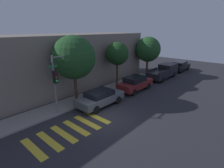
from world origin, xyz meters
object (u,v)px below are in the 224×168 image
Objects in this scene: traffic_light_pole at (60,74)px; pickup_truck at (164,71)px; tree_far_end at (148,49)px; tree_near_corner at (74,58)px; sedan_far_end at (180,66)px; sedan_near_corner at (100,98)px; sedan_middle at (135,83)px; tree_midblock at (117,54)px.

traffic_light_pole is 0.83× the size of pickup_truck.
pickup_truck is at bearing -78.27° from tree_far_end.
tree_near_corner reaches higher than tree_far_end.
traffic_light_pole is at bearing 175.11° from pickup_truck.
sedan_far_end is (20.40, -1.27, -2.39)m from traffic_light_pole.
tree_near_corner is 12.21m from tree_far_end.
traffic_light_pole is 14.36m from tree_far_end.
sedan_near_corner is 0.98× the size of sedan_middle.
tree_midblock is (7.84, 1.04, 0.56)m from traffic_light_pole.
tree_far_end reaches higher than pickup_truck.
tree_midblock reaches higher than pickup_truck.
sedan_far_end is (12.30, 0.00, -0.03)m from sedan_middle.
sedan_middle is 7.21m from tree_far_end.
pickup_truck is at bearing -4.89° from traffic_light_pole.
traffic_light_pole is 20.58m from sedan_far_end.
sedan_far_end is 7.12m from tree_far_end.
tree_near_corner is at bearing -180.00° from tree_far_end.
sedan_middle is at bearing -159.62° from tree_far_end.
tree_midblock is at bearing 169.59° from sedan_far_end.
sedan_far_end is 13.10m from tree_midblock.
tree_near_corner reaches higher than sedan_far_end.
tree_midblock is (-12.55, 2.31, 2.95)m from sedan_far_end.
pickup_truck is at bearing 0.00° from sedan_middle.
sedan_near_corner is 0.80× the size of tree_far_end.
sedan_near_corner is (2.88, -1.27, -2.44)m from traffic_light_pole.
tree_midblock is at bearing 96.29° from sedan_middle.
tree_far_end is at bearing 4.16° from traffic_light_pole.
pickup_truck is 3.64m from tree_far_end.
sedan_far_end is 0.74× the size of tree_near_corner.
tree_near_corner reaches higher than sedan_near_corner.
traffic_light_pole is 0.91× the size of tree_midblock.
sedan_middle is 6.69m from pickup_truck.
sedan_far_end is (17.52, 0.00, 0.04)m from sedan_near_corner.
tree_far_end is at bearing 20.38° from sedan_middle.
tree_far_end reaches higher than sedan_near_corner.
sedan_far_end is at bearing 0.00° from pickup_truck.
sedan_far_end reaches higher than sedan_near_corner.
traffic_light_pole is at bearing 171.12° from sedan_middle.
tree_midblock reaches higher than sedan_middle.
sedan_middle is at bearing -8.88° from traffic_light_pole.
tree_far_end is at bearing 0.00° from tree_near_corner.
sedan_near_corner is 0.99× the size of sedan_far_end.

